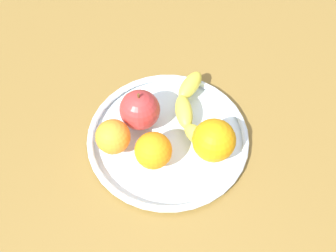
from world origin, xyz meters
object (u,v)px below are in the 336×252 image
banana (192,112)px  orange_front_right (214,140)px  fruit_bowl (168,138)px  orange_center (153,151)px  apple (140,110)px  orange_back_left (113,137)px

banana → orange_front_right: size_ratio=2.49×
fruit_bowl → orange_front_right: size_ratio=3.91×
orange_center → fruit_bowl: bearing=126.1°
banana → apple: (-3.64, -8.78, 2.09)cm
orange_front_right → orange_back_left: bearing=-122.1°
fruit_bowl → banana: bearing=103.8°
orange_back_left → orange_center: (5.83, 4.82, 0.13)cm
orange_back_left → orange_front_right: size_ratio=0.82×
banana → apple: 9.73cm
orange_front_right → banana: bearing=176.2°
banana → orange_center: (4.78, -10.39, 1.65)cm
banana → orange_back_left: 15.32cm
banana → fruit_bowl: bearing=-55.0°
orange_back_left → orange_center: 7.56cm
fruit_bowl → orange_front_right: orange_front_right is taller
banana → orange_front_right: 8.45cm
fruit_bowl → orange_back_left: bearing=-104.7°
orange_back_left → orange_front_right: 17.32cm
orange_back_left → orange_center: bearing=39.5°
fruit_bowl → orange_back_left: orange_back_left is taller
orange_back_left → apple: bearing=111.9°
apple → orange_center: apple is taller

